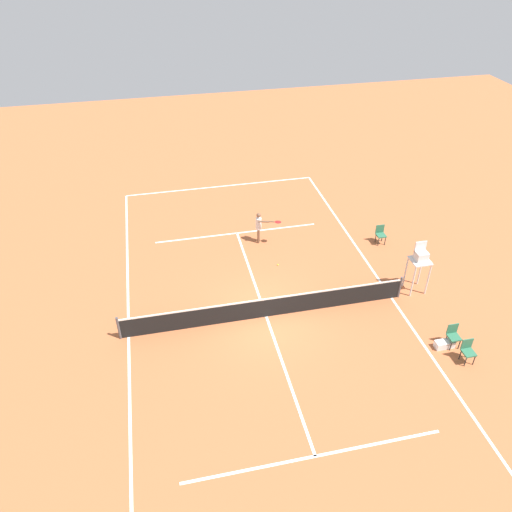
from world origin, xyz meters
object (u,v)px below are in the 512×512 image
object	(u,v)px
player_serving	(260,225)
courtside_chair_near	(453,335)
tennis_ball	(278,265)
courtside_chair_mid	(381,234)
equipment_bag	(445,344)
courtside_chair_far	(468,350)
umpire_chair	(420,260)

from	to	relation	value
player_serving	courtside_chair_near	size ratio (longest dim) A/B	1.73
tennis_ball	courtside_chair_mid	distance (m)	5.53
courtside_chair_near	equipment_bag	bearing A→B (deg)	9.35
courtside_chair_near	courtside_chair_mid	distance (m)	7.25
courtside_chair_far	equipment_bag	bearing A→B (deg)	-63.21
player_serving	equipment_bag	xyz separation A→B (m)	(-5.30, 8.66, -0.82)
tennis_ball	courtside_chair_far	world-z (taller)	courtside_chair_far
courtside_chair_near	equipment_bag	world-z (taller)	courtside_chair_near
player_serving	courtside_chair_mid	bearing A→B (deg)	92.78
umpire_chair	courtside_chair_mid	size ratio (longest dim) A/B	2.54
tennis_ball	umpire_chair	bearing A→B (deg)	150.72
courtside_chair_mid	courtside_chair_far	world-z (taller)	same
player_serving	tennis_ball	bearing A→B (deg)	26.40
courtside_chair_mid	courtside_chair_far	xyz separation A→B (m)	(0.15, 8.09, 0.00)
courtside_chair_far	courtside_chair_near	bearing A→B (deg)	-83.38
tennis_ball	player_serving	bearing A→B (deg)	-79.52
tennis_ball	umpire_chair	distance (m)	6.38
umpire_chair	equipment_bag	xyz separation A→B (m)	(0.49, 3.48, -1.46)
umpire_chair	courtside_chair_mid	bearing A→B (deg)	-90.95
tennis_ball	courtside_chair_near	bearing A→B (deg)	128.87
tennis_ball	equipment_bag	world-z (taller)	equipment_bag
courtside_chair_near	equipment_bag	distance (m)	0.49
umpire_chair	courtside_chair_mid	xyz separation A→B (m)	(-0.06, -3.81, -1.07)
tennis_ball	courtside_chair_mid	xyz separation A→B (m)	(-5.45, -0.79, 0.50)
player_serving	umpire_chair	xyz separation A→B (m)	(-5.79, 5.18, 0.63)
tennis_ball	equipment_bag	distance (m)	8.15
umpire_chair	courtside_chair_far	distance (m)	4.41
umpire_chair	courtside_chair_far	xyz separation A→B (m)	(0.09, 4.27, -1.07)
tennis_ball	courtside_chair_near	xyz separation A→B (m)	(-5.20, 6.46, 0.50)
player_serving	equipment_bag	distance (m)	10.19
equipment_bag	courtside_chair_near	bearing A→B (deg)	-170.65
courtside_chair_mid	courtside_chair_far	distance (m)	8.09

